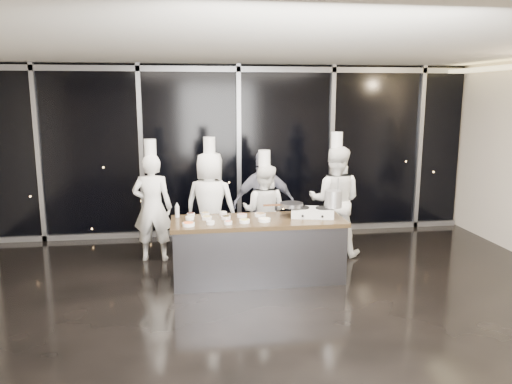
# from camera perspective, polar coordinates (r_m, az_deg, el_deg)

# --- Properties ---
(ground) EXTENTS (9.00, 9.00, 0.00)m
(ground) POSITION_cam_1_polar(r_m,az_deg,el_deg) (6.55, 1.41, -12.72)
(ground) COLOR black
(ground) RESTS_ON ground
(room_shell) EXTENTS (9.02, 7.02, 3.21)m
(room_shell) POSITION_cam_1_polar(r_m,az_deg,el_deg) (6.04, 3.17, 7.30)
(room_shell) COLOR beige
(room_shell) RESTS_ON ground
(window_wall) EXTENTS (8.90, 0.11, 3.20)m
(window_wall) POSITION_cam_1_polar(r_m,az_deg,el_deg) (9.45, -1.99, 4.71)
(window_wall) COLOR black
(window_wall) RESTS_ON ground
(demo_counter) EXTENTS (2.46, 0.86, 0.90)m
(demo_counter) POSITION_cam_1_polar(r_m,az_deg,el_deg) (7.22, 0.24, -6.57)
(demo_counter) COLOR #3D3D43
(demo_counter) RESTS_ON ground
(stove) EXTENTS (0.68, 0.51, 0.14)m
(stove) POSITION_cam_1_polar(r_m,az_deg,el_deg) (7.29, 6.46, -2.30)
(stove) COLOR silver
(stove) RESTS_ON demo_counter
(frying_pan) EXTENTS (0.61, 0.41, 0.06)m
(frying_pan) POSITION_cam_1_polar(r_m,az_deg,el_deg) (7.26, 4.01, -1.47)
(frying_pan) COLOR slate
(frying_pan) RESTS_ON stove
(stock_pot) EXTENTS (0.30, 0.30, 0.25)m
(stock_pot) POSITION_cam_1_polar(r_m,az_deg,el_deg) (7.28, 8.84, -0.78)
(stock_pot) COLOR #B0B0B2
(stock_pot) RESTS_ON stove
(prep_bowls) EXTENTS (1.22, 0.71, 0.05)m
(prep_bowls) POSITION_cam_1_polar(r_m,az_deg,el_deg) (7.07, -3.54, -3.00)
(prep_bowls) COLOR white
(prep_bowls) RESTS_ON demo_counter
(squeeze_bottle) EXTENTS (0.06, 0.06, 0.22)m
(squeeze_bottle) POSITION_cam_1_polar(r_m,az_deg,el_deg) (7.28, -9.00, -2.07)
(squeeze_bottle) COLOR silver
(squeeze_bottle) RESTS_ON demo_counter
(chef_far_left) EXTENTS (0.67, 0.48, 1.96)m
(chef_far_left) POSITION_cam_1_polar(r_m,az_deg,el_deg) (8.14, -11.75, -1.63)
(chef_far_left) COLOR white
(chef_far_left) RESTS_ON ground
(chef_left) EXTENTS (1.00, 0.82, 1.98)m
(chef_left) POSITION_cam_1_polar(r_m,az_deg,el_deg) (8.15, -5.25, -1.41)
(chef_left) COLOR white
(chef_left) RESTS_ON ground
(chef_center) EXTENTS (0.93, 0.84, 1.78)m
(chef_center) POSITION_cam_1_polar(r_m,az_deg,el_deg) (8.12, 0.93, -2.16)
(chef_center) COLOR white
(chef_center) RESTS_ON ground
(guest) EXTENTS (1.03, 0.44, 1.75)m
(guest) POSITION_cam_1_polar(r_m,az_deg,el_deg) (8.20, 0.92, -1.39)
(guest) COLOR #131735
(guest) RESTS_ON ground
(chef_right) EXTENTS (1.08, 0.96, 2.05)m
(chef_right) POSITION_cam_1_polar(r_m,az_deg,el_deg) (8.37, 9.01, -0.95)
(chef_right) COLOR white
(chef_right) RESTS_ON ground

